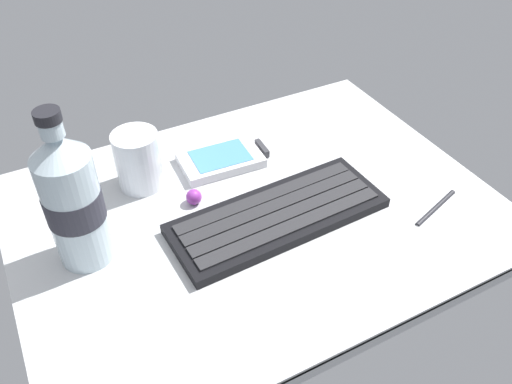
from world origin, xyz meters
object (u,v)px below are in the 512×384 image
keyboard (278,215)px  handheld_device (225,158)px  stylus_pen (436,206)px  water_bottle (73,200)px  juice_cup (138,162)px  trackball_mouse (194,197)px

keyboard → handheld_device: (-0.95, 14.74, -0.08)cm
keyboard → stylus_pen: 21.79cm
water_bottle → stylus_pen: bearing=-17.1°
juice_cup → trackball_mouse: juice_cup is taller
keyboard → handheld_device: keyboard is taller
handheld_device → juice_cup: bearing=176.0°
water_bottle → trackball_mouse: 17.48cm
juice_cup → water_bottle: bearing=-135.4°
water_bottle → stylus_pen: water_bottle is taller
keyboard → trackball_mouse: size_ratio=13.38×
handheld_device → water_bottle: size_ratio=0.63×
handheld_device → keyboard: bearing=-86.3°
water_bottle → stylus_pen: (44.18, -13.56, -8.66)cm
water_bottle → trackball_mouse: size_ratio=9.45×
handheld_device → stylus_pen: size_ratio=1.38×
water_bottle → handheld_device: bearing=21.9°
handheld_device → juice_cup: size_ratio=1.54×
water_bottle → stylus_pen: 47.01cm
juice_cup → trackball_mouse: size_ratio=3.86×
keyboard → trackball_mouse: 11.92cm
handheld_device → water_bottle: 26.14cm
keyboard → water_bottle: 25.90cm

